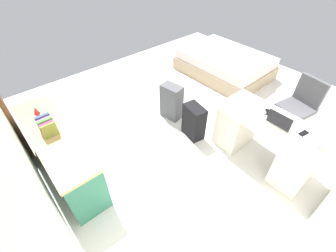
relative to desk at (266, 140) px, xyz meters
name	(u,v)px	position (x,y,z in m)	size (l,w,h in m)	color
ground_plane	(201,124)	(1.10, 0.10, -0.38)	(6.15, 6.15, 0.00)	silver
wall_back	(1,131)	(1.10, 2.67, 1.03)	(4.19, 0.10, 2.81)	white
desk	(266,140)	(0.00, 0.00, 0.00)	(1.45, 0.68, 0.73)	silver
office_chair	(297,109)	(0.04, -0.94, 0.04)	(0.54, 0.54, 0.94)	black
credenza	(61,154)	(1.63, 2.29, -0.01)	(1.80, 0.48, 0.74)	#2D7056
bed	(225,64)	(1.99, -1.57, -0.14)	(1.92, 1.43, 0.58)	tan
suitcase_black	(194,122)	(1.00, 0.41, -0.09)	(0.36, 0.22, 0.58)	black
suitcase_spare_grey	(172,102)	(1.60, 0.36, -0.06)	(0.36, 0.22, 0.64)	#4C4C51
laptop	(280,122)	(-0.09, 0.00, 0.40)	(0.31, 0.22, 0.21)	silver
computer_mouse	(264,113)	(0.17, -0.04, 0.36)	(0.06, 0.10, 0.03)	white
cell_phone_near_laptop	(304,133)	(-0.37, -0.08, 0.35)	(0.07, 0.14, 0.01)	black
cell_phone_by_mouse	(267,112)	(0.16, -0.11, 0.35)	(0.07, 0.14, 0.01)	black
desk_lamp	(322,127)	(-0.51, 0.01, 0.60)	(0.16, 0.11, 0.34)	silver
book_row	(47,126)	(1.66, 2.29, 0.46)	(0.20, 0.17, 0.22)	olive
figurine_small	(36,111)	(2.13, 2.29, 0.42)	(0.08, 0.08, 0.11)	red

